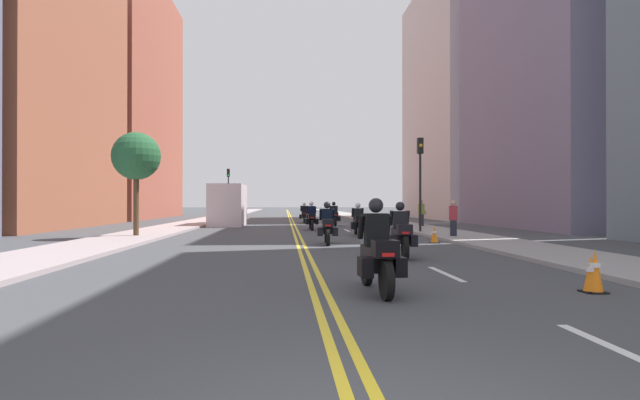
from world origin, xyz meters
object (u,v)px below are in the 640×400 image
object	(u,v)px
traffic_light_near	(420,168)
traffic_cone_0	(434,234)
motorcycle_2	(327,227)
motorcycle_3	(358,222)
traffic_light_far	(228,184)
motorcycle_1	(401,235)
pedestrian_2	(421,213)
pedestrian_0	(453,219)
parked_truck	(229,207)
motorcycle_0	(377,255)
traffic_cone_2	(591,274)
traffic_cone_1	(595,271)
motorcycle_6	(304,214)
motorcycle_4	(311,219)
street_tree_0	(136,157)
motorcycle_5	(334,216)

from	to	relation	value
traffic_light_near	traffic_cone_0	bearing A→B (deg)	-99.84
motorcycle_2	motorcycle_3	bearing A→B (deg)	71.64
motorcycle_3	traffic_light_far	world-z (taller)	traffic_light_far
motorcycle_1	pedestrian_2	world-z (taller)	pedestrian_2
pedestrian_0	parked_truck	xyz separation A→B (m)	(-11.20, 14.10, 0.42)
motorcycle_0	pedestrian_2	distance (m)	24.30
traffic_cone_0	traffic_cone_2	bearing A→B (deg)	-92.50
motorcycle_0	traffic_cone_0	xyz separation A→B (m)	(4.22, 10.95, -0.32)
motorcycle_0	pedestrian_2	bearing A→B (deg)	70.61
traffic_cone_0	traffic_cone_1	xyz separation A→B (m)	(-0.44, -11.17, 0.04)
motorcycle_6	motorcycle_0	bearing A→B (deg)	-88.38
motorcycle_4	traffic_light_near	bearing A→B (deg)	-38.11
motorcycle_1	pedestrian_2	xyz separation A→B (m)	(5.30, 17.54, 0.25)
pedestrian_2	motorcycle_4	bearing A→B (deg)	-163.91
motorcycle_2	street_tree_0	bearing A→B (deg)	155.63
motorcycle_0	traffic_light_far	xyz separation A→B (m)	(-7.23, 43.84, 2.75)
motorcycle_3	parked_truck	distance (m)	13.90
traffic_cone_1	traffic_light_near	world-z (taller)	traffic_light_near
motorcycle_5	parked_truck	size ratio (longest dim) A/B	0.33
pedestrian_0	traffic_light_near	bearing A→B (deg)	-67.43
motorcycle_0	traffic_cone_0	bearing A→B (deg)	66.30
motorcycle_5	motorcycle_4	bearing A→B (deg)	-111.69
motorcycle_6	motorcycle_4	bearing A→B (deg)	-88.38
street_tree_0	parked_truck	distance (m)	13.22
motorcycle_2	traffic_light_far	size ratio (longest dim) A/B	0.44
motorcycle_2	motorcycle_3	world-z (taller)	motorcycle_2
motorcycle_5	motorcycle_1	bearing A→B (deg)	-92.16
motorcycle_1	traffic_cone_0	xyz separation A→B (m)	(2.51, 5.22, -0.32)
motorcycle_5	street_tree_0	world-z (taller)	street_tree_0
motorcycle_4	traffic_light_far	bearing A→B (deg)	106.73
motorcycle_0	pedestrian_0	distance (m)	14.53
pedestrian_0	pedestrian_2	size ratio (longest dim) A/B	0.95
traffic_cone_2	pedestrian_0	bearing A→B (deg)	81.43
motorcycle_0	parked_truck	size ratio (longest dim) A/B	0.34
motorcycle_3	motorcycle_5	xyz separation A→B (m)	(-0.16, 10.38, -0.00)
traffic_cone_1	pedestrian_2	distance (m)	23.71
motorcycle_6	street_tree_0	bearing A→B (deg)	-114.45
motorcycle_6	pedestrian_0	world-z (taller)	pedestrian_0
motorcycle_5	street_tree_0	size ratio (longest dim) A/B	0.46
motorcycle_4	parked_truck	world-z (taller)	parked_truck
motorcycle_2	motorcycle_4	size ratio (longest dim) A/B	0.99
traffic_cone_0	traffic_light_far	xyz separation A→B (m)	(-11.46, 32.90, 3.08)
motorcycle_2	motorcycle_6	world-z (taller)	motorcycle_2
motorcycle_0	motorcycle_5	size ratio (longest dim) A/B	1.02
motorcycle_3	pedestrian_0	xyz separation A→B (m)	(3.87, -2.31, 0.20)
motorcycle_1	motorcycle_4	size ratio (longest dim) A/B	1.05
motorcycle_4	traffic_cone_1	bearing A→B (deg)	-80.53
traffic_cone_0	traffic_light_near	size ratio (longest dim) A/B	0.14
motorcycle_3	motorcycle_6	world-z (taller)	motorcycle_6
traffic_cone_0	pedestrian_2	world-z (taller)	pedestrian_2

